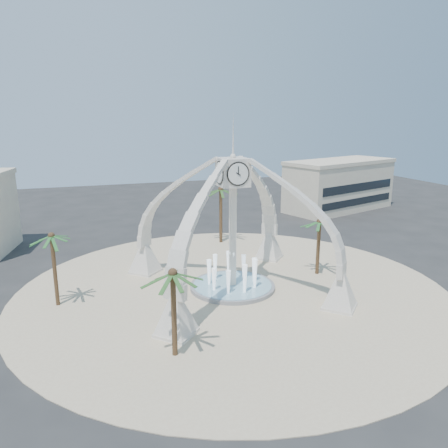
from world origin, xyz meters
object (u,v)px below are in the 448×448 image
object	(u,v)px
palm_north	(221,190)
palm_east	(320,222)
fountain	(232,286)
palm_south	(173,274)
palm_west	(51,237)
clock_tower	(233,222)

from	to	relation	value
palm_north	palm_east	bearing A→B (deg)	-68.43
fountain	palm_south	xyz separation A→B (m)	(-7.80, -9.85, 5.58)
fountain	palm_west	distance (m)	16.65
palm_east	palm_west	world-z (taller)	palm_west
palm_east	palm_north	xyz separation A→B (m)	(-5.65, 14.29, 1.34)
clock_tower	palm_south	bearing A→B (deg)	-128.36
palm_south	palm_east	bearing A→B (deg)	31.52
palm_east	palm_west	xyz separation A→B (m)	(-25.14, 0.59, 0.62)
palm_east	palm_south	xyz separation A→B (m)	(-17.41, -10.67, 0.37)
palm_east	palm_south	world-z (taller)	palm_south
fountain	palm_north	bearing A→B (deg)	75.31
palm_west	palm_north	bearing A→B (deg)	35.10
palm_north	palm_south	bearing A→B (deg)	-115.22
clock_tower	palm_east	distance (m)	9.70
palm_east	palm_south	size ratio (longest dim) A/B	0.94
clock_tower	palm_south	distance (m)	12.58
fountain	palm_west	size ratio (longest dim) A/B	1.16
palm_east	palm_west	size ratio (longest dim) A/B	0.91
palm_west	palm_north	distance (m)	23.84
palm_east	palm_north	size ratio (longest dim) A/B	0.81
palm_east	clock_tower	bearing A→B (deg)	-175.12
fountain	palm_west	bearing A→B (deg)	174.82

